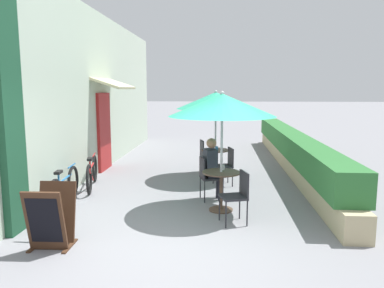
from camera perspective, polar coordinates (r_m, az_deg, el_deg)
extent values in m
plane|color=gray|center=(5.33, -4.53, -16.18)|extent=(120.00, 120.00, 0.00)
cube|color=#B2C1AD|center=(11.01, -13.34, 7.62)|extent=(0.24, 11.43, 4.20)
cube|color=#19472D|center=(6.23, -26.09, 6.52)|extent=(0.12, 0.56, 4.20)
cube|color=maroon|center=(10.48, -13.25, 1.83)|extent=(0.08, 0.96, 2.10)
cube|color=beige|center=(10.33, -11.83, 9.01)|extent=(0.78, 1.80, 0.30)
cube|color=tan|center=(10.77, 14.86, -2.49)|extent=(0.44, 10.43, 0.45)
cube|color=#2D6B33|center=(10.69, 14.97, 0.17)|extent=(0.60, 9.91, 0.56)
cylinder|color=brown|center=(7.00, 4.42, -9.93)|extent=(0.44, 0.44, 0.02)
cylinder|color=brown|center=(6.90, 4.45, -7.17)|extent=(0.06, 0.06, 0.70)
cylinder|color=brown|center=(6.81, 4.49, -4.34)|extent=(0.69, 0.69, 0.02)
cylinder|color=#B7B7BC|center=(6.75, 4.52, -1.61)|extent=(0.04, 0.04, 2.08)
cone|color=#2DAD84|center=(6.65, 4.61, 5.96)|extent=(1.91, 1.91, 0.40)
sphere|color=#B7B7BC|center=(6.65, 4.63, 7.78)|extent=(0.07, 0.07, 0.07)
cube|color=#232328|center=(7.51, 2.94, -5.16)|extent=(0.50, 0.50, 0.04)
cube|color=#232328|center=(7.42, 1.57, -3.66)|extent=(0.14, 0.37, 0.42)
cylinder|color=#232328|center=(7.45, 4.64, -7.08)|extent=(0.02, 0.02, 0.45)
cylinder|color=#232328|center=(7.79, 3.86, -6.40)|extent=(0.02, 0.02, 0.45)
cylinder|color=#232328|center=(7.36, 1.94, -7.26)|extent=(0.02, 0.02, 0.45)
cylinder|color=#232328|center=(7.70, 1.27, -6.56)|extent=(0.02, 0.02, 0.45)
cylinder|color=#23232D|center=(7.54, 4.42, -6.81)|extent=(0.11, 0.11, 0.47)
cylinder|color=#23232D|center=(7.69, 4.07, -6.51)|extent=(0.11, 0.11, 0.47)
cube|color=#23232D|center=(7.52, 3.61, -4.53)|extent=(0.43, 0.39, 0.12)
cube|color=#282D38|center=(7.44, 2.81, -2.70)|extent=(0.31, 0.39, 0.50)
sphere|color=#A87556|center=(7.38, 2.98, 0.13)|extent=(0.20, 0.20, 0.20)
cube|color=#232328|center=(6.25, 6.30, -8.03)|extent=(0.50, 0.50, 0.04)
cube|color=#232328|center=(6.25, 7.95, -6.05)|extent=(0.14, 0.37, 0.42)
cylinder|color=#232328|center=(6.43, 4.21, -9.63)|extent=(0.02, 0.02, 0.45)
cylinder|color=#232328|center=(6.10, 5.19, -10.65)|extent=(0.02, 0.02, 0.45)
cylinder|color=#232328|center=(6.54, 7.27, -9.37)|extent=(0.02, 0.02, 0.45)
cylinder|color=#232328|center=(6.21, 8.41, -10.34)|extent=(0.02, 0.02, 0.45)
cylinder|color=white|center=(6.97, 4.71, -3.57)|extent=(0.07, 0.07, 0.09)
cylinder|color=brown|center=(9.38, 3.54, -5.16)|extent=(0.44, 0.44, 0.02)
cylinder|color=brown|center=(9.31, 3.56, -3.06)|extent=(0.06, 0.06, 0.70)
cylinder|color=brown|center=(9.24, 3.58, -0.94)|extent=(0.69, 0.69, 0.02)
cylinder|color=#B7B7BC|center=(9.20, 3.59, 1.09)|extent=(0.04, 0.04, 2.08)
cone|color=#2DAD84|center=(9.13, 3.65, 6.64)|extent=(1.91, 1.91, 0.40)
sphere|color=#B7B7BC|center=(9.12, 3.66, 7.97)|extent=(0.07, 0.07, 0.07)
cube|color=#232328|center=(9.94, 2.56, -1.79)|extent=(0.49, 0.49, 0.04)
cube|color=#232328|center=(9.87, 1.52, -0.63)|extent=(0.13, 0.37, 0.42)
cylinder|color=#232328|center=(9.86, 3.81, -3.22)|extent=(0.02, 0.02, 0.45)
cylinder|color=#232328|center=(10.20, 3.29, -2.82)|extent=(0.02, 0.02, 0.45)
cylinder|color=#232328|center=(9.77, 1.77, -3.31)|extent=(0.02, 0.02, 0.45)
cylinder|color=#232328|center=(10.12, 1.31, -2.90)|extent=(0.02, 0.02, 0.45)
cube|color=#232328|center=(8.64, 4.72, -3.38)|extent=(0.49, 0.49, 0.04)
cube|color=#232328|center=(8.66, 5.91, -1.96)|extent=(0.13, 0.37, 0.42)
cylinder|color=#232328|center=(8.82, 3.25, -4.62)|extent=(0.02, 0.02, 0.45)
cylinder|color=#232328|center=(8.48, 3.86, -5.16)|extent=(0.02, 0.02, 0.45)
cylinder|color=#232328|center=(8.91, 5.50, -4.51)|extent=(0.02, 0.02, 0.45)
cylinder|color=#232328|center=(8.58, 6.19, -5.03)|extent=(0.02, 0.02, 0.45)
cylinder|color=teal|center=(9.17, 3.79, -0.66)|extent=(0.07, 0.07, 0.09)
torus|color=black|center=(8.15, -17.67, -5.42)|extent=(0.12, 0.64, 0.64)
torus|color=black|center=(7.12, -20.18, -7.53)|extent=(0.12, 0.64, 0.64)
cylinder|color=#236BA8|center=(7.59, -18.90, -5.12)|extent=(0.12, 0.87, 0.04)
cylinder|color=#236BA8|center=(7.45, -19.29, -6.66)|extent=(0.10, 0.63, 0.42)
cylinder|color=#236BA8|center=(7.29, -19.66, -4.94)|extent=(0.04, 0.04, 0.22)
cube|color=black|center=(7.26, -19.70, -4.08)|extent=(0.12, 0.23, 0.05)
cylinder|color=#236BA8|center=(8.03, -17.86, -3.17)|extent=(0.07, 0.46, 0.03)
torus|color=black|center=(9.29, -14.61, -3.61)|extent=(0.20, 0.64, 0.64)
torus|color=black|center=(8.21, -15.41, -5.21)|extent=(0.20, 0.64, 0.64)
cylinder|color=#B21E1E|center=(8.71, -15.03, -3.22)|extent=(0.23, 0.85, 0.04)
cylinder|color=#B21E1E|center=(8.55, -15.13, -4.54)|extent=(0.18, 0.63, 0.42)
cylinder|color=#B21E1E|center=(8.39, -15.28, -3.00)|extent=(0.04, 0.04, 0.23)
cube|color=black|center=(8.37, -15.31, -2.24)|extent=(0.15, 0.24, 0.05)
cylinder|color=#B21E1E|center=(9.18, -14.71, -1.60)|extent=(0.13, 0.46, 0.03)
cube|color=#422819|center=(5.86, -19.87, -9.68)|extent=(0.54, 0.24, 0.88)
cube|color=black|center=(5.87, -19.80, -9.45)|extent=(0.44, 0.17, 0.66)
cube|color=#422819|center=(5.52, -21.50, -10.91)|extent=(0.54, 0.24, 0.88)
cube|color=black|center=(5.49, -21.60, -10.80)|extent=(0.44, 0.17, 0.66)
cube|color=#422819|center=(5.75, -18.10, -14.56)|extent=(0.07, 0.48, 0.02)
cube|color=#422819|center=(5.94, -22.68, -14.05)|extent=(0.07, 0.48, 0.02)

